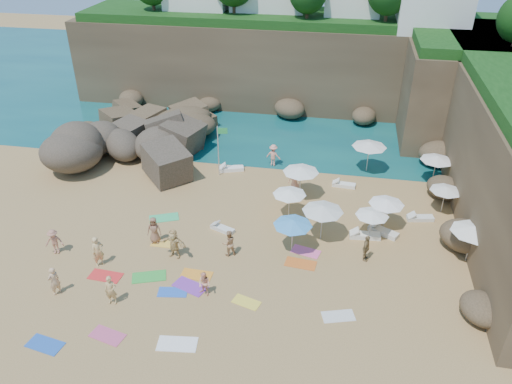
% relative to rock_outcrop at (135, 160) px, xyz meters
% --- Properties ---
extents(ground, '(120.00, 120.00, 0.00)m').
position_rel_rock_outcrop_xyz_m(ground, '(9.18, -9.54, 0.00)').
color(ground, tan).
rests_on(ground, ground).
extents(seawater, '(120.00, 120.00, 0.00)m').
position_rel_rock_outcrop_xyz_m(seawater, '(9.18, 20.46, 0.00)').
color(seawater, '#0C4751').
rests_on(seawater, ground).
extents(cliff_back, '(44.00, 8.00, 8.00)m').
position_rel_rock_outcrop_xyz_m(cliff_back, '(11.18, 15.46, 4.00)').
color(cliff_back, brown).
rests_on(cliff_back, ground).
extents(cliff_corner, '(10.00, 12.00, 8.00)m').
position_rel_rock_outcrop_xyz_m(cliff_corner, '(26.18, 10.46, 4.00)').
color(cliff_corner, brown).
rests_on(cliff_corner, ground).
extents(rock_promontory, '(12.00, 7.00, 2.00)m').
position_rel_rock_outcrop_xyz_m(rock_promontory, '(-1.82, 6.46, 0.00)').
color(rock_promontory, brown).
rests_on(rock_promontory, ground).
extents(marina_masts, '(3.10, 0.10, 6.00)m').
position_rel_rock_outcrop_xyz_m(marina_masts, '(-7.32, 20.46, 3.00)').
color(marina_masts, white).
rests_on(marina_masts, ground).
extents(rock_outcrop, '(9.22, 7.00, 3.63)m').
position_rel_rock_outcrop_xyz_m(rock_outcrop, '(0.00, 0.00, 0.00)').
color(rock_outcrop, brown).
rests_on(rock_outcrop, ground).
extents(flag_pole, '(0.79, 0.16, 4.04)m').
position_rel_rock_outcrop_xyz_m(flag_pole, '(7.47, -1.28, 2.58)').
color(flag_pole, silver).
rests_on(flag_pole, ground).
extents(parasol_0, '(2.21, 2.21, 2.09)m').
position_rel_rock_outcrop_xyz_m(parasol_0, '(13.30, -6.02, 1.92)').
color(parasol_0, silver).
rests_on(parasol_0, ground).
extents(parasol_1, '(2.64, 2.64, 2.49)m').
position_rel_rock_outcrop_xyz_m(parasol_1, '(18.43, 1.44, 2.29)').
color(parasol_1, silver).
rests_on(parasol_1, ground).
extents(parasol_2, '(2.54, 2.54, 2.40)m').
position_rel_rock_outcrop_xyz_m(parasol_2, '(13.74, -3.32, 2.20)').
color(parasol_2, silver).
rests_on(parasol_2, ground).
extents(parasol_3, '(2.36, 2.36, 2.24)m').
position_rel_rock_outcrop_xyz_m(parasol_3, '(23.26, 0.48, 2.05)').
color(parasol_3, silver).
rests_on(parasol_3, ground).
extents(parasol_4, '(2.07, 2.07, 1.96)m').
position_rel_rock_outcrop_xyz_m(parasol_4, '(23.40, -3.51, 1.80)').
color(parasol_4, silver).
rests_on(parasol_4, ground).
extents(parasol_5, '(2.54, 2.54, 2.40)m').
position_rel_rock_outcrop_xyz_m(parasol_5, '(15.57, -8.04, 2.20)').
color(parasol_5, silver).
rests_on(parasol_5, ground).
extents(parasol_7, '(2.06, 2.06, 1.95)m').
position_rel_rock_outcrop_xyz_m(parasol_7, '(18.57, -7.39, 1.79)').
color(parasol_7, silver).
rests_on(parasol_7, ground).
extents(parasol_8, '(2.24, 2.24, 2.11)m').
position_rel_rock_outcrop_xyz_m(parasol_8, '(19.46, -6.11, 1.94)').
color(parasol_8, silver).
rests_on(parasol_8, ground).
extents(parasol_10, '(2.34, 2.34, 2.21)m').
position_rel_rock_outcrop_xyz_m(parasol_10, '(13.94, -9.61, 2.03)').
color(parasol_10, silver).
rests_on(parasol_10, ground).
extents(parasol_11, '(2.57, 2.57, 2.43)m').
position_rel_rock_outcrop_xyz_m(parasol_11, '(24.14, -8.71, 2.23)').
color(parasol_11, silver).
rests_on(parasol_11, ground).
extents(lounger_0, '(2.02, 1.21, 0.30)m').
position_rel_rock_outcrop_xyz_m(lounger_0, '(8.08, -0.39, 0.15)').
color(lounger_0, white).
rests_on(lounger_0, ground).
extents(lounger_1, '(1.72, 0.68, 0.26)m').
position_rel_rock_outcrop_xyz_m(lounger_1, '(16.79, -1.29, 0.13)').
color(lounger_1, white).
rests_on(lounger_1, ground).
extents(lounger_2, '(1.80, 0.90, 0.27)m').
position_rel_rock_outcrop_xyz_m(lounger_2, '(21.91, -4.81, 0.13)').
color(lounger_2, silver).
rests_on(lounger_2, ground).
extents(lounger_3, '(1.69, 1.11, 0.25)m').
position_rel_rock_outcrop_xyz_m(lounger_3, '(9.34, -8.36, 0.13)').
color(lounger_3, silver).
rests_on(lounger_3, ground).
extents(lounger_4, '(1.99, 1.50, 0.30)m').
position_rel_rock_outcrop_xyz_m(lounger_4, '(19.45, -6.86, 0.15)').
color(lounger_4, silver).
rests_on(lounger_4, ground).
extents(lounger_5, '(1.94, 0.80, 0.29)m').
position_rel_rock_outcrop_xyz_m(lounger_5, '(18.30, -7.48, 0.15)').
color(lounger_5, white).
rests_on(lounger_5, ground).
extents(towel_0, '(1.89, 1.17, 0.03)m').
position_rel_rock_outcrop_xyz_m(towel_0, '(3.23, -19.10, 0.02)').
color(towel_0, blue).
rests_on(towel_0, ground).
extents(towel_1, '(1.86, 1.23, 0.03)m').
position_rel_rock_outcrop_xyz_m(towel_1, '(5.91, -18.02, 0.02)').
color(towel_1, '#CD4F79').
rests_on(towel_1, ground).
extents(towel_2, '(1.79, 0.94, 0.03)m').
position_rel_rock_outcrop_xyz_m(towel_2, '(8.93, -12.87, 0.02)').
color(towel_2, orange).
rests_on(towel_2, ground).
extents(towel_3, '(2.10, 1.53, 0.03)m').
position_rel_rock_outcrop_xyz_m(towel_3, '(6.34, -13.51, 0.02)').
color(towel_3, green).
rests_on(towel_3, ground).
extents(towel_4, '(1.59, 0.81, 0.03)m').
position_rel_rock_outcrop_xyz_m(towel_4, '(6.14, -10.39, 0.01)').
color(towel_4, yellow).
rests_on(towel_4, ground).
extents(towel_5, '(2.01, 1.18, 0.03)m').
position_rel_rock_outcrop_xyz_m(towel_5, '(9.44, -17.91, 0.02)').
color(towel_5, white).
rests_on(towel_5, ground).
extents(towel_6, '(2.09, 1.53, 0.03)m').
position_rel_rock_outcrop_xyz_m(towel_6, '(8.84, -13.87, 0.02)').
color(towel_6, purple).
rests_on(towel_6, ground).
extents(towel_7, '(1.90, 1.04, 0.03)m').
position_rel_rock_outcrop_xyz_m(towel_7, '(3.90, -13.91, 0.02)').
color(towel_7, red).
rests_on(towel_7, ground).
extents(towel_8, '(1.69, 1.03, 0.03)m').
position_rel_rock_outcrop_xyz_m(towel_8, '(8.05, -14.48, 0.01)').
color(towel_8, blue).
rests_on(towel_8, ground).
extents(towel_9, '(1.87, 1.25, 0.03)m').
position_rel_rock_outcrop_xyz_m(towel_9, '(14.80, -9.60, 0.02)').
color(towel_9, pink).
rests_on(towel_9, ground).
extents(towel_10, '(1.88, 1.08, 0.03)m').
position_rel_rock_outcrop_xyz_m(towel_10, '(14.62, -10.80, 0.02)').
color(towel_10, orange).
rests_on(towel_10, ground).
extents(towel_11, '(2.14, 1.64, 0.03)m').
position_rel_rock_outcrop_xyz_m(towel_11, '(5.16, -7.70, 0.02)').
color(towel_11, '#37C272').
rests_on(towel_11, ground).
extents(towel_12, '(1.62, 1.14, 0.03)m').
position_rel_rock_outcrop_xyz_m(towel_12, '(12.14, -14.51, 0.01)').
color(towel_12, yellow).
rests_on(towel_12, ground).
extents(towel_13, '(1.82, 1.28, 0.03)m').
position_rel_rock_outcrop_xyz_m(towel_13, '(16.96, -14.66, 0.01)').
color(towel_13, silver).
rests_on(towel_13, ground).
extents(person_stand_0, '(0.80, 0.84, 1.93)m').
position_rel_rock_outcrop_xyz_m(person_stand_0, '(3.17, -13.01, 0.96)').
color(person_stand_0, '#DBB673').
rests_on(person_stand_0, ground).
extents(person_stand_1, '(1.03, 0.96, 1.70)m').
position_rel_rock_outcrop_xyz_m(person_stand_1, '(10.31, -10.71, 0.85)').
color(person_stand_1, tan).
rests_on(person_stand_1, ground).
extents(person_stand_2, '(1.23, 0.71, 1.80)m').
position_rel_rock_outcrop_xyz_m(person_stand_2, '(11.17, 1.04, 0.90)').
color(person_stand_2, '#E89984').
rests_on(person_stand_2, ground).
extents(person_stand_3, '(0.68, 1.07, 1.69)m').
position_rel_rock_outcrop_xyz_m(person_stand_3, '(18.29, -9.72, 0.84)').
color(person_stand_3, olive).
rests_on(person_stand_3, ground).
extents(person_stand_4, '(1.02, 0.78, 1.85)m').
position_rel_rock_outcrop_xyz_m(person_stand_4, '(13.27, -2.59, 0.93)').
color(person_stand_4, tan).
rests_on(person_stand_4, ground).
extents(person_stand_5, '(1.52, 0.58, 1.60)m').
position_rel_rock_outcrop_xyz_m(person_stand_5, '(3.67, -2.60, 0.80)').
color(person_stand_5, tan).
rests_on(person_stand_5, ground).
extents(person_stand_6, '(0.66, 0.75, 1.73)m').
position_rel_rock_outcrop_xyz_m(person_stand_6, '(1.94, -15.68, 0.87)').
color(person_stand_6, '#DBAB7C').
rests_on(person_stand_6, ground).
extents(person_lie_0, '(1.41, 1.84, 0.44)m').
position_rel_rock_outcrop_xyz_m(person_lie_0, '(0.11, -12.46, 0.22)').
color(person_lie_0, '#B6745B').
rests_on(person_lie_0, ground).
extents(person_lie_2, '(1.15, 1.87, 0.47)m').
position_rel_rock_outcrop_xyz_m(person_lie_2, '(5.55, -10.33, 0.23)').
color(person_lie_2, '#875B43').
rests_on(person_lie_2, ground).
extents(person_lie_3, '(2.03, 2.14, 0.50)m').
position_rel_rock_outcrop_xyz_m(person_lie_3, '(7.19, -11.47, 0.25)').
color(person_lie_3, '#DCB773').
rests_on(person_lie_3, ground).
extents(person_lie_4, '(0.89, 1.79, 0.41)m').
position_rel_rock_outcrop_xyz_m(person_lie_4, '(5.24, -15.84, 0.20)').
color(person_lie_4, tan).
rests_on(person_lie_4, ground).
extents(person_lie_5, '(1.19, 1.60, 0.54)m').
position_rel_rock_outcrop_xyz_m(person_lie_5, '(9.83, -14.34, 0.27)').
color(person_lie_5, '#F6AB8B').
rests_on(person_lie_5, ground).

